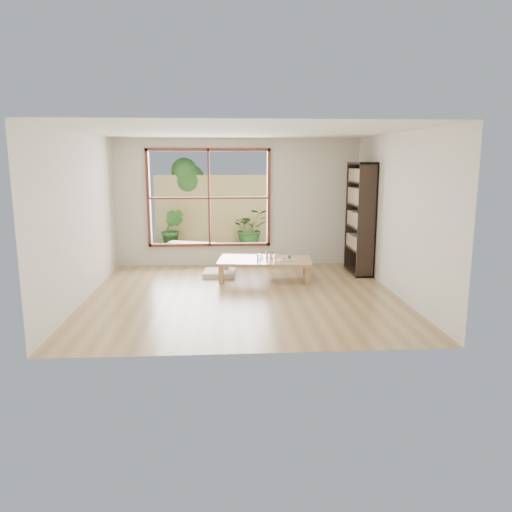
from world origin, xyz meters
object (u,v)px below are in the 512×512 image
(food_tray, at_px, (286,259))
(garden_bench, at_px, (192,245))
(bookshelf, at_px, (360,218))
(low_table, at_px, (265,261))

(food_tray, height_order, garden_bench, food_tray)
(bookshelf, distance_m, garden_bench, 3.79)
(bookshelf, relative_size, garden_bench, 1.93)
(low_table, bearing_deg, garden_bench, 132.71)
(low_table, height_order, food_tray, food_tray)
(food_tray, bearing_deg, garden_bench, 122.43)
(garden_bench, bearing_deg, bookshelf, -7.18)
(bookshelf, height_order, food_tray, bookshelf)
(low_table, relative_size, garden_bench, 1.64)
(low_table, bearing_deg, bookshelf, 19.08)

